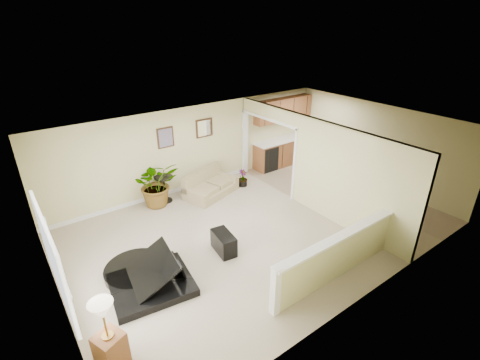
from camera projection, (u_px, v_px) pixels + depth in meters
floor at (258, 228)px, 8.69m from camera, size 9.00×9.00×0.00m
back_wall at (196, 147)px, 10.33m from camera, size 9.00×0.04×2.50m
front_wall at (370, 244)px, 5.96m from camera, size 9.00×0.04×2.50m
left_wall at (49, 253)px, 5.75m from camera, size 0.04×6.00×2.50m
right_wall at (374, 145)px, 10.55m from camera, size 0.04×6.00×2.50m
ceiling at (261, 132)px, 7.61m from camera, size 9.00×6.00×0.04m
kitchen_vinyl at (340, 193)px, 10.37m from camera, size 2.70×6.00×0.01m
interior_partition at (306, 163)px, 9.31m from camera, size 0.18×5.99×2.50m
pony_half_wall at (336, 257)px, 6.83m from camera, size 3.42×0.22×1.00m
left_window at (53, 259)px, 5.31m from camera, size 0.05×2.15×1.45m
wall_art_left at (166, 138)px, 9.59m from camera, size 0.48×0.04×0.58m
wall_mirror at (204, 128)px, 10.24m from camera, size 0.55×0.04×0.55m
kitchen_cabinets at (281, 141)px, 12.00m from camera, size 2.36×0.65×2.33m
piano at (144, 260)px, 6.61m from camera, size 1.91×1.96×1.43m
piano_bench at (224, 243)px, 7.73m from camera, size 0.44×0.73×0.46m
loveseat at (210, 183)px, 10.22m from camera, size 1.84×1.35×0.90m
accent_table at (164, 186)px, 9.73m from camera, size 0.53×0.53×0.76m
palm_plant at (157, 184)px, 9.48m from camera, size 1.32×1.18×1.31m
small_plant at (243, 179)px, 10.74m from camera, size 0.38×0.38×0.53m
lamp_stand at (109, 341)px, 5.03m from camera, size 0.49×0.49×1.29m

